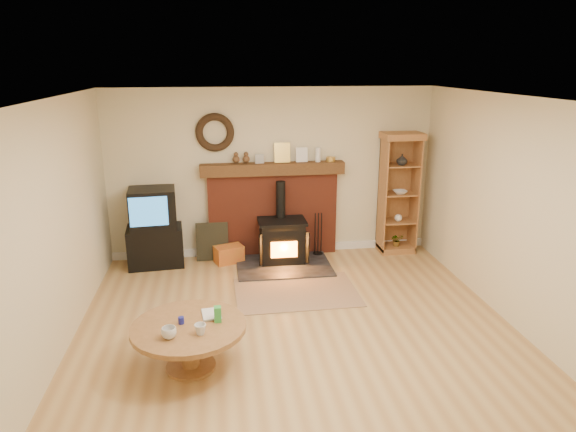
{
  "coord_description": "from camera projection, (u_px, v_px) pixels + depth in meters",
  "views": [
    {
      "loc": [
        -0.82,
        -4.99,
        2.94
      ],
      "look_at": [
        0.01,
        1.0,
        1.13
      ],
      "focal_mm": 32.0,
      "sensor_mm": 36.0,
      "label": 1
    }
  ],
  "objects": [
    {
      "name": "fire_tools",
      "position": [
        318.0,
        247.0,
        8.12
      ],
      "size": [
        0.16,
        0.16,
        0.7
      ],
      "color": "black",
      "rests_on": "ground"
    },
    {
      "name": "ground",
      "position": [
        300.0,
        339.0,
        5.69
      ],
      "size": [
        5.5,
        5.5,
        0.0
      ],
      "primitive_type": "plane",
      "color": "#A57844",
      "rests_on": "ground"
    },
    {
      "name": "firelog_box",
      "position": [
        229.0,
        254.0,
        7.84
      ],
      "size": [
        0.48,
        0.39,
        0.26
      ],
      "primitive_type": "cube",
      "rotation": [
        0.0,
        0.0,
        0.35
      ],
      "color": "gold",
      "rests_on": "ground"
    },
    {
      "name": "tv_unit",
      "position": [
        154.0,
        229.0,
        7.63
      ],
      "size": [
        0.85,
        0.63,
        1.18
      ],
      "color": "black",
      "rests_on": "ground"
    },
    {
      "name": "curio_cabinet",
      "position": [
        398.0,
        193.0,
        8.1
      ],
      "size": [
        0.62,
        0.44,
        1.92
      ],
      "color": "brown",
      "rests_on": "ground"
    },
    {
      "name": "coffee_table",
      "position": [
        189.0,
        333.0,
        5.04
      ],
      "size": [
        1.13,
        1.13,
        0.64
      ],
      "color": "brown",
      "rests_on": "ground"
    },
    {
      "name": "chimney_breast",
      "position": [
        273.0,
        206.0,
        7.99
      ],
      "size": [
        2.2,
        0.22,
        1.78
      ],
      "color": "maroon",
      "rests_on": "ground"
    },
    {
      "name": "room_shell",
      "position": [
        298.0,
        186.0,
        5.29
      ],
      "size": [
        5.02,
        5.52,
        2.61
      ],
      "color": "beige",
      "rests_on": "ground"
    },
    {
      "name": "wood_stove",
      "position": [
        282.0,
        243.0,
        7.76
      ],
      "size": [
        1.4,
        1.0,
        1.23
      ],
      "color": "black",
      "rests_on": "ground"
    },
    {
      "name": "leaning_painting",
      "position": [
        212.0,
        242.0,
        7.9
      ],
      "size": [
        0.49,
        0.13,
        0.59
      ],
      "primitive_type": "cube",
      "rotation": [
        -0.17,
        0.0,
        0.0
      ],
      "color": "black",
      "rests_on": "ground"
    },
    {
      "name": "area_rug",
      "position": [
        296.0,
        292.0,
        6.83
      ],
      "size": [
        1.63,
        1.14,
        0.01
      ],
      "primitive_type": "cube",
      "rotation": [
        0.0,
        0.0,
        0.02
      ],
      "color": "brown",
      "rests_on": "ground"
    }
  ]
}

